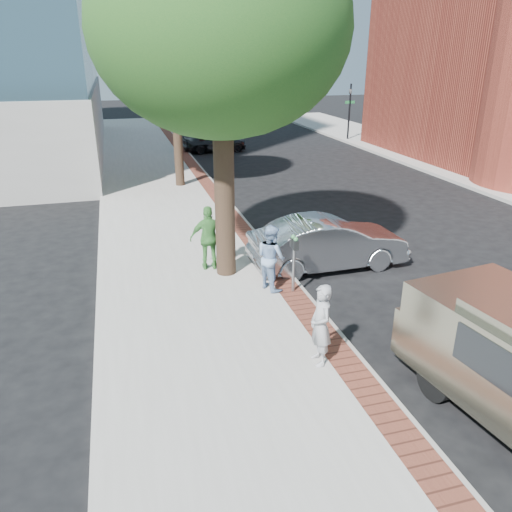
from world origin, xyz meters
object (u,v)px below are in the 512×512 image
object	(u,v)px
person_officer	(271,257)
bg_car	(215,141)
sedan_silver	(328,243)
parking_meter	(294,252)
person_gray	(321,325)
person_green	(209,238)

from	to	relation	value
person_officer	bg_car	xyz separation A→B (m)	(2.48, 19.79, -0.33)
person_officer	sedan_silver	bearing A→B (deg)	-79.57
parking_meter	person_gray	bearing A→B (deg)	-100.39
parking_meter	person_officer	distance (m)	0.63
parking_meter	bg_car	distance (m)	20.25
sedan_silver	bg_car	distance (m)	18.64
person_gray	sedan_silver	xyz separation A→B (m)	(2.13, 4.57, -0.23)
parking_meter	person_officer	world-z (taller)	person_officer
bg_car	sedan_silver	bearing A→B (deg)	175.87
person_officer	person_green	world-z (taller)	person_green
person_gray	bg_car	xyz separation A→B (m)	(2.57, 23.21, -0.31)
parking_meter	person_green	size ratio (longest dim) A/B	0.83
person_gray	bg_car	distance (m)	23.35
parking_meter	sedan_silver	bearing A→B (deg)	43.92
person_green	bg_car	bearing A→B (deg)	-94.36
parking_meter	bg_car	size ratio (longest dim) A/B	0.38
person_officer	bg_car	distance (m)	19.95
parking_meter	person_gray	xyz separation A→B (m)	(-0.56, -3.06, -0.24)
person_gray	person_green	size ratio (longest dim) A/B	0.91
sedan_silver	bg_car	xyz separation A→B (m)	(0.44, 18.63, -0.07)
sedan_silver	bg_car	size ratio (longest dim) A/B	1.15
person_gray	person_green	bearing A→B (deg)	-166.95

